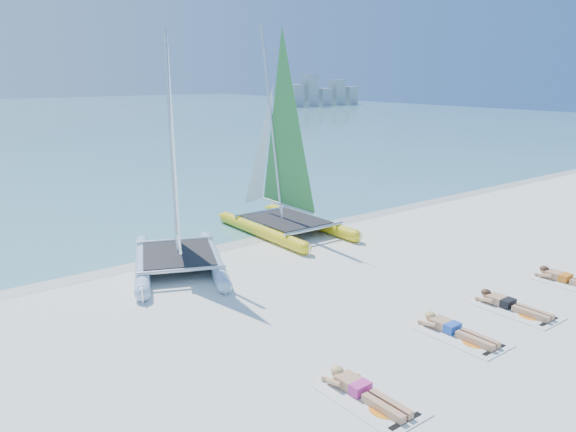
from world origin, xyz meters
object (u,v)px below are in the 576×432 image
sunbather_b (454,328)px  towel_d (574,284)px  sunbather_a (362,389)px  towel_c (517,311)px  towel_a (370,400)px  catamaran_yellow (277,165)px  sunbather_d (567,278)px  catamaran_blue (175,197)px  towel_b (461,337)px  sunbather_c (510,304)px

sunbather_b → towel_d: (4.79, -0.19, -0.11)m
sunbather_a → towel_c: sunbather_a is taller
towel_a → towel_d: bearing=3.4°
towel_d → towel_c: bearing=-180.0°
catamaran_yellow → towel_c: 9.23m
sunbather_a → sunbather_d: bearing=3.4°
catamaran_blue → towel_b: (2.59, -7.49, -1.99)m
sunbather_a → sunbather_d: (7.96, 0.47, 0.00)m
sunbather_c → sunbather_b: bearing=-179.9°
towel_a → towel_b: same height
catamaran_yellow → towel_c: catamaran_yellow is taller
towel_a → sunbather_a: 0.22m
catamaran_blue → sunbather_c: bearing=-33.6°
catamaran_yellow → towel_d: catamaran_yellow is taller
catamaran_yellow → sunbather_a: (-5.16, -9.24, -2.12)m
catamaran_yellow → sunbather_d: 9.44m
sunbather_a → sunbather_c: same height
sunbather_a → catamaran_blue: bearing=85.7°
sunbather_d → towel_b: bearing=-177.7°
sunbather_b → sunbather_c: same height
towel_a → towel_b: 3.20m
catamaran_blue → sunbather_b: bearing=-46.8°
sunbather_d → catamaran_blue: bearing=135.3°
sunbather_a → sunbather_c: 5.29m
catamaran_yellow → towel_a: size_ratio=3.84×
sunbather_b → towel_c: (2.10, -0.19, -0.11)m
sunbather_c → catamaran_blue: bearing=122.7°
sunbather_a → towel_c: bearing=3.0°
towel_a → towel_c: 5.29m
towel_d → towel_a: bearing=-176.6°
towel_b → sunbather_d: bearing=2.3°
sunbather_b → towel_c: bearing=-5.1°
catamaran_yellow → towel_b: (-1.99, -8.96, -2.23)m
towel_b → towel_a: bearing=-171.6°
catamaran_blue → towel_b: 8.17m
catamaran_blue → sunbather_c: size_ratio=3.87×
sunbather_a → towel_d: size_ratio=0.93×
sunbather_a → towel_d: (7.96, 0.28, -0.11)m
towel_b → towel_d: bearing=0.0°
catamaran_blue → sunbather_d: size_ratio=3.87×
towel_a → sunbather_b: size_ratio=1.07×
towel_d → sunbather_d: 0.22m
towel_d → sunbather_d: size_ratio=1.07×
sunbather_d → catamaran_yellow: bearing=107.7°
catamaran_yellow → sunbather_c: catamaran_yellow is taller
sunbather_b → towel_a: bearing=-168.2°
towel_c → sunbather_c: (0.00, 0.19, 0.11)m
catamaran_blue → catamaran_yellow: size_ratio=0.94×
catamaran_yellow → towel_a: 10.98m
sunbather_c → towel_d: size_ratio=0.93×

